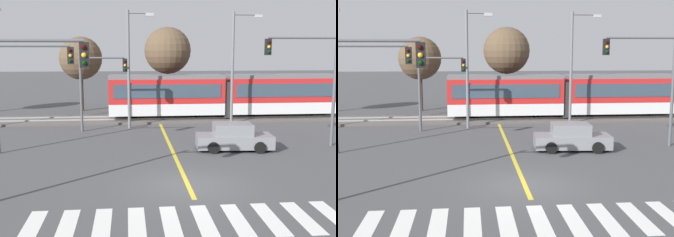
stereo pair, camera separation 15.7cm
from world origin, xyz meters
The scene contains 25 objects.
ground_plane centered at (0.00, 0.00, 0.00)m, with size 200.00×200.00×0.00m, color #474749.
track_bed centered at (0.00, 16.70, 0.09)m, with size 120.00×4.00×0.18m, color #56514C.
rail_near centered at (0.00, 15.98, 0.23)m, with size 120.00×0.08×0.10m, color #939399.
rail_far centered at (0.00, 17.42, 0.23)m, with size 120.00×0.08×0.10m, color #939399.
light_rail_tram centered at (5.37, 16.70, 2.05)m, with size 18.50×2.64×3.43m.
crosswalk_stripe_0 centered at (-5.50, -3.68, 0.00)m, with size 0.56×2.80×0.01m, color silver.
crosswalk_stripe_1 centered at (-4.40, -3.68, 0.00)m, with size 0.56×2.80×0.01m, color silver.
crosswalk_stripe_2 centered at (-3.30, -3.68, 0.00)m, with size 0.56×2.80×0.01m, color silver.
crosswalk_stripe_3 centered at (-2.20, -3.68, 0.00)m, with size 0.56×2.80×0.01m, color silver.
crosswalk_stripe_4 centered at (-1.10, -3.68, 0.00)m, with size 0.56×2.80×0.01m, color silver.
crosswalk_stripe_5 centered at (0.00, -3.68, 0.00)m, with size 0.56×2.80×0.01m, color silver.
crosswalk_stripe_6 centered at (1.10, -3.68, 0.00)m, with size 0.56×2.80×0.01m, color silver.
crosswalk_stripe_7 centered at (2.20, -3.68, 0.00)m, with size 0.56×2.80×0.01m, color silver.
crosswalk_stripe_8 centered at (3.30, -3.68, 0.00)m, with size 0.56×2.80×0.01m, color silver.
crosswalk_stripe_9 centered at (4.40, -3.68, 0.00)m, with size 0.56×2.80×0.01m, color silver.
lane_centre_line centered at (0.00, 6.51, 0.00)m, with size 0.20×16.38×0.01m, color gold.
sedan_crossing centered at (3.44, 6.04, 0.70)m, with size 4.32×2.15×1.52m.
traffic_light_mid_right centered at (8.02, 6.53, 4.42)m, with size 4.25×0.38×6.76m.
traffic_light_mid_left centered at (-7.99, 6.47, 4.12)m, with size 4.25×0.38×6.23m.
traffic_light_far_left centered at (-4.46, 12.42, 3.61)m, with size 3.25×0.38×5.57m.
traffic_light_near_left centered at (-6.19, -1.26, 4.11)m, with size 3.75×0.38×6.14m.
street_lamp_centre centered at (-2.16, 13.37, 4.67)m, with size 1.89×0.28×8.27m.
street_lamp_east centered at (5.41, 13.70, 4.70)m, with size 2.18×0.28×8.25m.
bare_tree_west centered at (-6.62, 22.69, 4.81)m, with size 3.89×3.89×6.77m.
bare_tree_east centered at (1.16, 20.99, 5.50)m, with size 4.12×4.12×7.58m.
Camera 1 is at (-2.43, -16.49, 5.48)m, focal length 45.00 mm.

